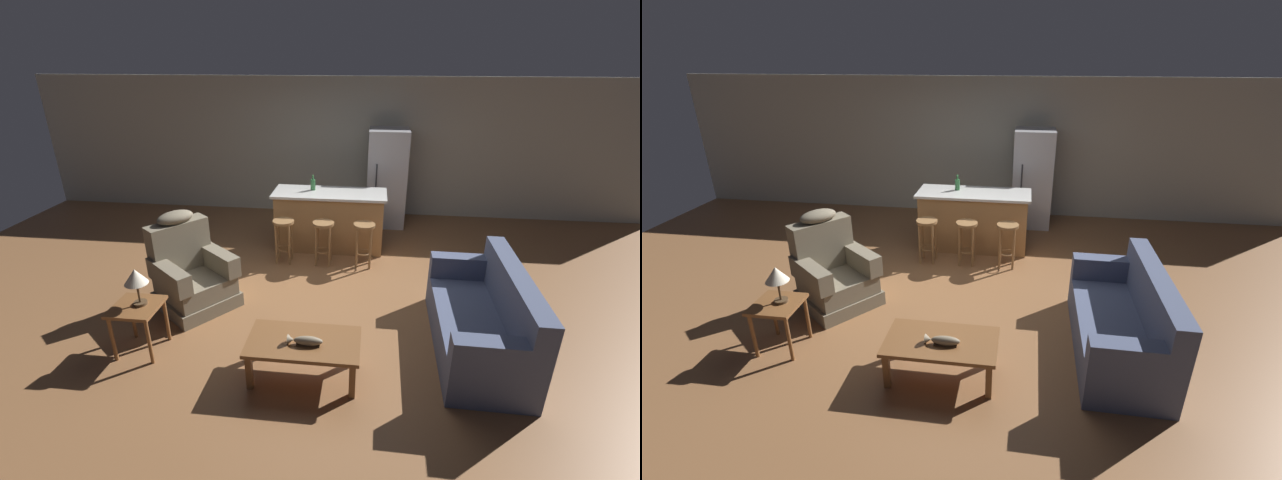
% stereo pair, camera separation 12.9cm
% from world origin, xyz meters
% --- Properties ---
extents(ground_plane, '(12.00, 12.00, 0.00)m').
position_xyz_m(ground_plane, '(0.00, 0.00, 0.00)').
color(ground_plane, brown).
extents(back_wall, '(12.00, 0.05, 2.60)m').
position_xyz_m(back_wall, '(0.00, 3.12, 1.30)').
color(back_wall, '#B2B2A3').
rests_on(back_wall, ground_plane).
extents(coffee_table, '(1.10, 0.60, 0.42)m').
position_xyz_m(coffee_table, '(0.06, -1.78, 0.36)').
color(coffee_table, brown).
rests_on(coffee_table, ground_plane).
extents(fish_figurine, '(0.34, 0.10, 0.10)m').
position_xyz_m(fish_figurine, '(0.08, -1.84, 0.46)').
color(fish_figurine, '#4C3823').
rests_on(fish_figurine, coffee_table).
extents(couch, '(0.86, 1.91, 0.94)m').
position_xyz_m(couch, '(1.90, -1.12, 0.34)').
color(couch, '#4C5675').
rests_on(couch, ground_plane).
extents(recliner_near_lamp, '(1.18, 1.18, 1.20)m').
position_xyz_m(recliner_near_lamp, '(-1.56, -0.60, 0.42)').
color(recliner_near_lamp, '#756B56').
rests_on(recliner_near_lamp, ground_plane).
extents(end_table, '(0.48, 0.48, 0.56)m').
position_xyz_m(end_table, '(-1.74, -1.59, 0.46)').
color(end_table, brown).
rests_on(end_table, ground_plane).
extents(table_lamp, '(0.24, 0.24, 0.41)m').
position_xyz_m(table_lamp, '(-1.70, -1.56, 0.87)').
color(table_lamp, '#4C3823').
rests_on(table_lamp, end_table).
extents(kitchen_island, '(1.80, 0.70, 0.95)m').
position_xyz_m(kitchen_island, '(0.00, 1.35, 0.48)').
color(kitchen_island, '#9E7042').
rests_on(kitchen_island, ground_plane).
extents(bar_stool_left, '(0.32, 0.32, 0.68)m').
position_xyz_m(bar_stool_left, '(-0.64, 0.72, 0.47)').
color(bar_stool_left, olive).
rests_on(bar_stool_left, ground_plane).
extents(bar_stool_middle, '(0.32, 0.32, 0.68)m').
position_xyz_m(bar_stool_middle, '(-0.03, 0.72, 0.47)').
color(bar_stool_middle, olive).
rests_on(bar_stool_middle, ground_plane).
extents(bar_stool_right, '(0.32, 0.32, 0.68)m').
position_xyz_m(bar_stool_right, '(0.58, 0.72, 0.47)').
color(bar_stool_right, olive).
rests_on(bar_stool_right, ground_plane).
extents(refrigerator, '(0.70, 0.69, 1.76)m').
position_xyz_m(refrigerator, '(0.93, 2.55, 0.88)').
color(refrigerator, '#B7B7BC').
rests_on(refrigerator, ground_plane).
extents(bottle_tall_green, '(0.08, 0.08, 0.25)m').
position_xyz_m(bottle_tall_green, '(-0.28, 1.44, 1.04)').
color(bottle_tall_green, '#2D6B38').
rests_on(bottle_tall_green, kitchen_island).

